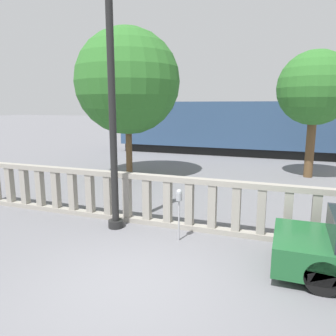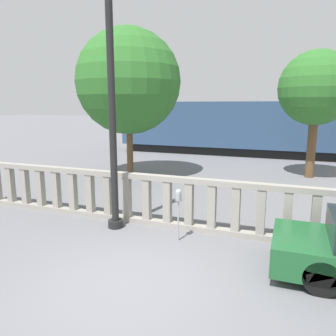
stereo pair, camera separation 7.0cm
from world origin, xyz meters
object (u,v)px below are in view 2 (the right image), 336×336
(parking_meter, at_px, (178,201))
(train_near, at_px, (271,128))
(lamppost, at_px, (112,106))
(train_far, at_px, (276,120))
(tree_left, at_px, (316,89))
(tree_right, at_px, (128,82))

(parking_meter, distance_m, train_near, 14.74)
(lamppost, height_order, parking_meter, lamppost)
(train_far, relative_size, tree_left, 3.42)
(lamppost, bearing_deg, parking_meter, -7.17)
(tree_right, bearing_deg, tree_left, 18.48)
(lamppost, distance_m, train_far, 27.39)
(parking_meter, xyz_separation_m, tree_left, (3.31, 8.80, 2.93))
(train_near, xyz_separation_m, tree_right, (-5.66, -8.47, 2.42))
(train_near, xyz_separation_m, tree_left, (2.10, -5.87, 2.11))
(train_near, relative_size, tree_left, 3.48)
(parking_meter, bearing_deg, tree_left, 69.41)
(tree_right, bearing_deg, parking_meter, -54.29)
(lamppost, distance_m, parking_meter, 2.91)
(tree_left, height_order, tree_right, tree_right)
(train_far, xyz_separation_m, tree_left, (2.42, -18.65, 2.20))
(lamppost, bearing_deg, train_near, 78.01)
(train_near, relative_size, tree_right, 2.96)
(train_near, bearing_deg, tree_left, -70.33)
(lamppost, xyz_separation_m, parking_meter, (1.86, -0.23, -2.22))
(lamppost, distance_m, train_near, 14.83)
(parking_meter, bearing_deg, train_near, 85.30)
(train_near, bearing_deg, parking_meter, -94.70)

